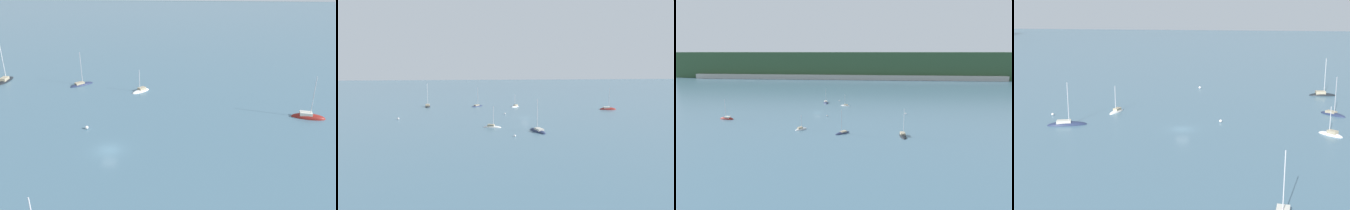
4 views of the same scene
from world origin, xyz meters
The scene contains 10 objects.
ground_plane centered at (0.00, 0.00, 0.00)m, with size 600.00×600.00×0.00m, color slate.
sailboat_0 centered at (16.34, -33.70, 0.10)m, with size 6.16×6.11×9.70m.
sailboat_1 centered at (13.12, 17.46, 0.11)m, with size 5.75×3.19×7.02m.
sailboat_2 centered at (38.83, -35.09, 0.15)m, with size 2.67×7.56×11.14m.
sailboat_3 centered at (0.56, 25.18, 0.09)m, with size 4.57×8.80×10.07m.
sailboat_4 centered at (-0.67, -30.05, 0.12)m, with size 4.92×5.23×6.38m.
sailboat_5 centered at (-38.83, -17.09, 0.10)m, with size 7.19×3.42×10.12m.
mooring_buoy_0 centered at (6.43, -7.78, 0.33)m, with size 0.66×0.66×0.66m.
mooring_buoy_1 centered at (44.63, -0.13, 0.36)m, with size 0.72×0.72×0.72m.
mooring_buoy_2 centered at (8.14, 31.41, 0.29)m, with size 0.59×0.59×0.59m.
Camera 2 is at (20.04, 115.65, 19.04)m, focal length 35.00 mm.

